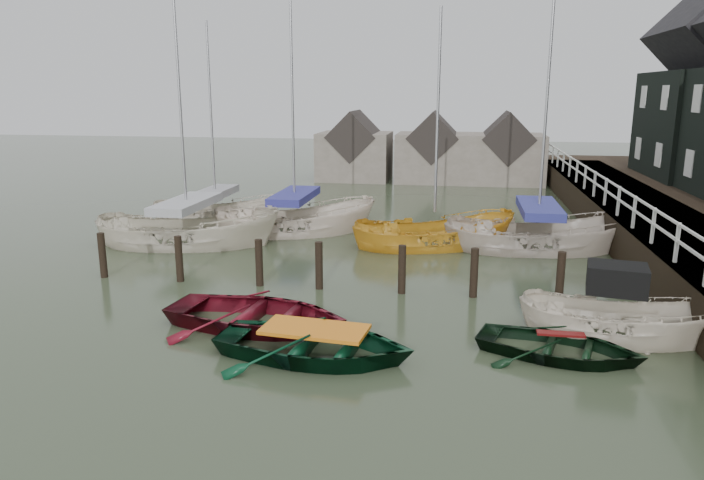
% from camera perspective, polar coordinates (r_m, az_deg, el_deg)
% --- Properties ---
extents(ground, '(120.00, 120.00, 0.00)m').
position_cam_1_polar(ground, '(15.32, -1.05, -8.07)').
color(ground, '#323D27').
rests_on(ground, ground).
extents(pier, '(3.04, 32.00, 2.70)m').
position_cam_1_polar(pier, '(25.41, 25.04, 1.03)').
color(pier, black).
rests_on(pier, ground).
extents(mooring_pilings, '(13.72, 0.22, 1.80)m').
position_cam_1_polar(mooring_pilings, '(18.15, -2.75, -2.95)').
color(mooring_pilings, black).
rests_on(mooring_pilings, ground).
extents(far_sheds, '(14.00, 4.08, 4.39)m').
position_cam_1_polar(far_sheds, '(40.21, 7.14, 7.98)').
color(far_sheds, '#665B51').
rests_on(far_sheds, ground).
extents(rowboat_red, '(4.89, 3.76, 0.94)m').
position_cam_1_polar(rowboat_red, '(15.58, -8.53, -7.85)').
color(rowboat_red, '#590C18').
rests_on(rowboat_red, ground).
extents(rowboat_green, '(4.62, 3.52, 0.90)m').
position_cam_1_polar(rowboat_green, '(13.80, -3.37, -10.60)').
color(rowboat_green, '#08311C').
rests_on(rowboat_green, ground).
extents(rowboat_dkgreen, '(4.04, 3.35, 0.72)m').
position_cam_1_polar(rowboat_dkgreen, '(14.53, 18.29, -10.02)').
color(rowboat_dkgreen, black).
rests_on(rowboat_dkgreen, ground).
extents(motorboat, '(4.53, 2.36, 2.57)m').
position_cam_1_polar(motorboat, '(15.86, 22.65, -8.03)').
color(motorboat, beige).
rests_on(motorboat, ground).
extents(sailboat_a, '(7.14, 3.65, 10.40)m').
position_cam_1_polar(sailboat_a, '(24.13, -14.62, -0.32)').
color(sailboat_a, beige).
rests_on(sailboat_a, ground).
extents(sailboat_b, '(7.01, 4.57, 11.37)m').
position_cam_1_polar(sailboat_b, '(25.46, -5.18, 0.78)').
color(sailboat_b, beige).
rests_on(sailboat_b, ground).
extents(sailboat_c, '(6.54, 4.13, 9.59)m').
position_cam_1_polar(sailboat_c, '(23.38, 7.43, -0.55)').
color(sailboat_c, gold).
rests_on(sailboat_c, ground).
extents(sailboat_d, '(6.88, 3.08, 12.08)m').
position_cam_1_polar(sailboat_d, '(23.58, 16.42, -0.74)').
color(sailboat_d, beige).
rests_on(sailboat_d, ground).
extents(sailboat_e, '(5.87, 3.16, 9.47)m').
position_cam_1_polar(sailboat_e, '(28.11, -12.22, 1.74)').
color(sailboat_e, beige).
rests_on(sailboat_e, ground).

